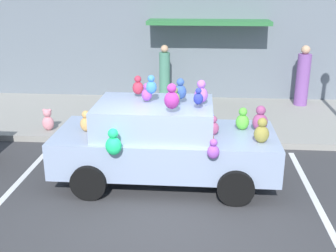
{
  "coord_description": "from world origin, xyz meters",
  "views": [
    {
      "loc": [
        0.54,
        -6.17,
        3.64
      ],
      "look_at": [
        -0.1,
        1.83,
        0.9
      ],
      "focal_mm": 44.86,
      "sensor_mm": 36.0,
      "label": 1
    }
  ],
  "objects": [
    {
      "name": "pedestrian_walking_past",
      "position": [
        3.55,
        6.34,
        0.98
      ],
      "size": [
        0.39,
        0.39,
        1.79
      ],
      "color": "#804C9B",
      "rests_on": "sidewalk"
    },
    {
      "name": "teddy_bear_on_sidewalk",
      "position": [
        -3.23,
        3.47,
        0.41
      ],
      "size": [
        0.29,
        0.24,
        0.56
      ],
      "color": "pink",
      "rests_on": "sidewalk"
    },
    {
      "name": "parking_stripe_front",
      "position": [
        2.62,
        1.0,
        0.0
      ],
      "size": [
        0.12,
        3.6,
        0.01
      ],
      "primitive_type": "cube",
      "color": "silver",
      "rests_on": "ground"
    },
    {
      "name": "plush_covered_car",
      "position": [
        -0.14,
        1.23,
        0.81
      ],
      "size": [
        4.14,
        2.06,
        2.07
      ],
      "color": "#93A5C5",
      "rests_on": "ground"
    },
    {
      "name": "parking_stripe_rear",
      "position": [
        -2.92,
        1.0,
        0.0
      ],
      "size": [
        0.12,
        3.6,
        0.01
      ],
      "primitive_type": "cube",
      "color": "silver",
      "rests_on": "ground"
    },
    {
      "name": "pedestrian_near_shopfront",
      "position": [
        -0.57,
        6.37,
        0.97
      ],
      "size": [
        0.32,
        0.32,
        1.74
      ],
      "color": "#478168",
      "rests_on": "sidewalk"
    },
    {
      "name": "sidewalk",
      "position": [
        0.0,
        5.0,
        0.07
      ],
      "size": [
        24.0,
        4.0,
        0.15
      ],
      "primitive_type": "cube",
      "color": "gray",
      "rests_on": "ground"
    },
    {
      "name": "ground_plane",
      "position": [
        0.0,
        0.0,
        0.0
      ],
      "size": [
        60.0,
        60.0,
        0.0
      ],
      "primitive_type": "plane",
      "color": "#38383A"
    }
  ]
}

